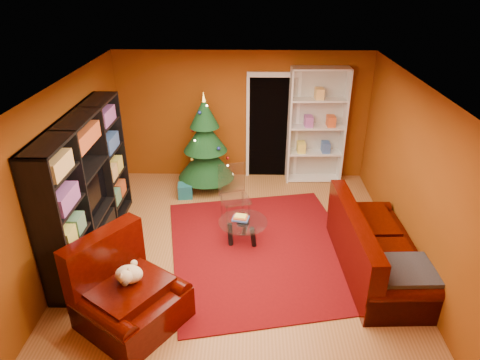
{
  "coord_description": "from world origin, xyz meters",
  "views": [
    {
      "loc": [
        0.14,
        -5.5,
        4.02
      ],
      "look_at": [
        0.0,
        0.4,
        1.05
      ],
      "focal_mm": 32.0,
      "sensor_mm": 36.0,
      "label": 1
    }
  ],
  "objects_px": {
    "media_unit": "(87,187)",
    "christmas_tree": "(205,143)",
    "rug": "(262,249)",
    "armchair": "(131,293)",
    "gift_box_green": "(215,181)",
    "white_bookshelf": "(316,127)",
    "gift_box_red": "(195,180)",
    "gift_box_teal": "(185,191)",
    "sofa": "(380,243)",
    "coffee_table": "(243,231)",
    "acrylic_chair": "(235,199)",
    "dog": "(129,274)"
  },
  "relations": [
    {
      "from": "christmas_tree",
      "to": "dog",
      "type": "distance_m",
      "value": 3.65
    },
    {
      "from": "gift_box_teal",
      "to": "sofa",
      "type": "bearing_deg",
      "value": -34.67
    },
    {
      "from": "christmas_tree",
      "to": "dog",
      "type": "bearing_deg",
      "value": -99.15
    },
    {
      "from": "media_unit",
      "to": "coffee_table",
      "type": "height_order",
      "value": "media_unit"
    },
    {
      "from": "gift_box_green",
      "to": "white_bookshelf",
      "type": "bearing_deg",
      "value": 11.17
    },
    {
      "from": "gift_box_teal",
      "to": "dog",
      "type": "height_order",
      "value": "dog"
    },
    {
      "from": "gift_box_green",
      "to": "coffee_table",
      "type": "bearing_deg",
      "value": -72.82
    },
    {
      "from": "media_unit",
      "to": "dog",
      "type": "relative_size",
      "value": 6.97
    },
    {
      "from": "dog",
      "to": "rug",
      "type": "bearing_deg",
      "value": -12.69
    },
    {
      "from": "dog",
      "to": "gift_box_teal",
      "type": "bearing_deg",
      "value": 31.46
    },
    {
      "from": "acrylic_chair",
      "to": "gift_box_red",
      "type": "bearing_deg",
      "value": 104.39
    },
    {
      "from": "media_unit",
      "to": "gift_box_teal",
      "type": "distance_m",
      "value": 2.23
    },
    {
      "from": "gift_box_teal",
      "to": "acrylic_chair",
      "type": "relative_size",
      "value": 0.29
    },
    {
      "from": "rug",
      "to": "armchair",
      "type": "height_order",
      "value": "armchair"
    },
    {
      "from": "gift_box_green",
      "to": "gift_box_red",
      "type": "xyz_separation_m",
      "value": [
        -0.42,
        0.07,
        -0.01
      ]
    },
    {
      "from": "rug",
      "to": "sofa",
      "type": "relative_size",
      "value": 1.47
    },
    {
      "from": "sofa",
      "to": "acrylic_chair",
      "type": "relative_size",
      "value": 2.41
    },
    {
      "from": "coffee_table",
      "to": "sofa",
      "type": "bearing_deg",
      "value": -18.47
    },
    {
      "from": "christmas_tree",
      "to": "armchair",
      "type": "distance_m",
      "value": 3.74
    },
    {
      "from": "dog",
      "to": "gift_box_green",
      "type": "bearing_deg",
      "value": 23.48
    },
    {
      "from": "armchair",
      "to": "white_bookshelf",
      "type": "bearing_deg",
      "value": 1.27
    },
    {
      "from": "white_bookshelf",
      "to": "acrylic_chair",
      "type": "xyz_separation_m",
      "value": [
        -1.56,
        -1.71,
        -0.7
      ]
    },
    {
      "from": "media_unit",
      "to": "sofa",
      "type": "bearing_deg",
      "value": -6.8
    },
    {
      "from": "gift_box_green",
      "to": "gift_box_red",
      "type": "distance_m",
      "value": 0.42
    },
    {
      "from": "gift_box_teal",
      "to": "armchair",
      "type": "distance_m",
      "value": 3.28
    },
    {
      "from": "armchair",
      "to": "dog",
      "type": "distance_m",
      "value": 0.24
    },
    {
      "from": "media_unit",
      "to": "christmas_tree",
      "type": "xyz_separation_m",
      "value": [
        1.56,
        2.06,
        -0.11
      ]
    },
    {
      "from": "white_bookshelf",
      "to": "sofa",
      "type": "distance_m",
      "value": 3.11
    },
    {
      "from": "gift_box_red",
      "to": "coffee_table",
      "type": "bearing_deg",
      "value": -63.15
    },
    {
      "from": "gift_box_teal",
      "to": "gift_box_green",
      "type": "relative_size",
      "value": 1.09
    },
    {
      "from": "media_unit",
      "to": "white_bookshelf",
      "type": "height_order",
      "value": "white_bookshelf"
    },
    {
      "from": "white_bookshelf",
      "to": "acrylic_chair",
      "type": "height_order",
      "value": "white_bookshelf"
    },
    {
      "from": "gift_box_teal",
      "to": "gift_box_red",
      "type": "bearing_deg",
      "value": 75.94
    },
    {
      "from": "armchair",
      "to": "acrylic_chair",
      "type": "distance_m",
      "value": 2.66
    },
    {
      "from": "media_unit",
      "to": "white_bookshelf",
      "type": "xyz_separation_m",
      "value": [
        3.74,
        2.48,
        0.09
      ]
    },
    {
      "from": "dog",
      "to": "acrylic_chair",
      "type": "distance_m",
      "value": 2.61
    },
    {
      "from": "acrylic_chair",
      "to": "coffee_table",
      "type": "bearing_deg",
      "value": -94.22
    },
    {
      "from": "gift_box_red",
      "to": "white_bookshelf",
      "type": "bearing_deg",
      "value": 7.66
    },
    {
      "from": "christmas_tree",
      "to": "acrylic_chair",
      "type": "relative_size",
      "value": 2.14
    },
    {
      "from": "gift_box_green",
      "to": "acrylic_chair",
      "type": "distance_m",
      "value": 1.43
    },
    {
      "from": "gift_box_green",
      "to": "coffee_table",
      "type": "relative_size",
      "value": 0.32
    },
    {
      "from": "media_unit",
      "to": "gift_box_green",
      "type": "bearing_deg",
      "value": 50.17
    },
    {
      "from": "dog",
      "to": "christmas_tree",
      "type": "bearing_deg",
      "value": 25.99
    },
    {
      "from": "rug",
      "to": "media_unit",
      "type": "height_order",
      "value": "media_unit"
    },
    {
      "from": "media_unit",
      "to": "gift_box_teal",
      "type": "height_order",
      "value": "media_unit"
    },
    {
      "from": "white_bookshelf",
      "to": "dog",
      "type": "relative_size",
      "value": 5.96
    },
    {
      "from": "media_unit",
      "to": "christmas_tree",
      "type": "bearing_deg",
      "value": 52.71
    },
    {
      "from": "media_unit",
      "to": "gift_box_green",
      "type": "height_order",
      "value": "media_unit"
    },
    {
      "from": "media_unit",
      "to": "armchair",
      "type": "distance_m",
      "value": 1.99
    },
    {
      "from": "gift_box_green",
      "to": "armchair",
      "type": "xyz_separation_m",
      "value": [
        -0.74,
        -3.69,
        0.34
      ]
    }
  ]
}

